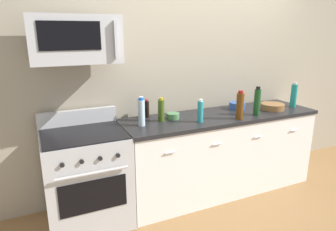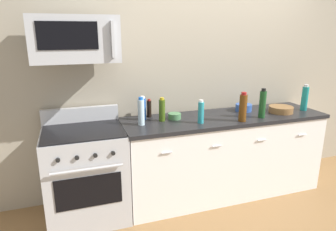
{
  "view_description": "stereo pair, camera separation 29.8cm",
  "coord_description": "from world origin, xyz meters",
  "views": [
    {
      "loc": [
        -1.87,
        -2.66,
        1.82
      ],
      "look_at": [
        -0.68,
        -0.05,
        1.0
      ],
      "focal_mm": 31.88,
      "sensor_mm": 36.0,
      "label": 1
    },
    {
      "loc": [
        -1.6,
        -2.77,
        1.82
      ],
      "look_at": [
        -0.68,
        -0.05,
        1.0
      ],
      "focal_mm": 31.88,
      "sensor_mm": 36.0,
      "label": 2
    }
  ],
  "objects": [
    {
      "name": "counter_unit",
      "position": [
        0.0,
        -0.0,
        0.46
      ],
      "size": [
        2.27,
        0.66,
        0.92
      ],
      "color": "white",
      "rests_on": "ground_plane"
    },
    {
      "name": "bottle_wine_green",
      "position": [
        0.34,
        -0.17,
        1.07
      ],
      "size": [
        0.07,
        0.07,
        0.32
      ],
      "color": "#19471E",
      "rests_on": "countertop_slab"
    },
    {
      "name": "range_oven",
      "position": [
        -1.51,
        0.0,
        0.47
      ],
      "size": [
        0.76,
        0.69,
        1.07
      ],
      "color": "#B7BABF",
      "rests_on": "ground_plane"
    },
    {
      "name": "bottle_olive_oil",
      "position": [
        -0.71,
        0.05,
        1.04
      ],
      "size": [
        0.06,
        0.06,
        0.25
      ],
      "color": "#385114",
      "rests_on": "countertop_slab"
    },
    {
      "name": "bottle_dish_soap",
      "position": [
        -0.36,
        -0.15,
        1.03
      ],
      "size": [
        0.06,
        0.06,
        0.24
      ],
      "color": "teal",
      "rests_on": "countertop_slab"
    },
    {
      "name": "bottle_soda_blue",
      "position": [
        -0.89,
        0.15,
        1.04
      ],
      "size": [
        0.07,
        0.07,
        0.25
      ],
      "color": "#1E4CA5",
      "rests_on": "countertop_slab"
    },
    {
      "name": "bottle_soy_sauce_dark",
      "position": [
        -0.8,
        0.24,
        1.01
      ],
      "size": [
        0.05,
        0.05,
        0.2
      ],
      "color": "black",
      "rests_on": "countertop_slab"
    },
    {
      "name": "bottle_sparkling_teal",
      "position": [
        0.99,
        -0.07,
        1.06
      ],
      "size": [
        0.07,
        0.07,
        0.31
      ],
      "color": "#197F7A",
      "rests_on": "countertop_slab"
    },
    {
      "name": "back_wall",
      "position": [
        0.0,
        0.41,
        1.35
      ],
      "size": [
        5.36,
        0.1,
        2.7
      ],
      "primitive_type": "cube",
      "color": "#9E937F",
      "rests_on": "ground_plane"
    },
    {
      "name": "bowl_blue_mixing",
      "position": [
        0.31,
        0.13,
        0.96
      ],
      "size": [
        0.19,
        0.19,
        0.08
      ],
      "color": "#2D519E",
      "rests_on": "countertop_slab"
    },
    {
      "name": "bottle_wine_amber",
      "position": [
        0.07,
        -0.22,
        1.06
      ],
      "size": [
        0.08,
        0.08,
        0.3
      ],
      "color": "#59330F",
      "rests_on": "countertop_slab"
    },
    {
      "name": "ground_plane",
      "position": [
        0.0,
        0.0,
        0.0
      ],
      "size": [
        6.43,
        6.43,
        0.0
      ],
      "primitive_type": "plane",
      "color": "olive"
    },
    {
      "name": "bowl_wooden_salad",
      "position": [
        0.68,
        -0.06,
        0.96
      ],
      "size": [
        0.27,
        0.27,
        0.07
      ],
      "color": "brown",
      "rests_on": "countertop_slab"
    },
    {
      "name": "bowl_green_glaze",
      "position": [
        -0.56,
        0.08,
        0.95
      ],
      "size": [
        0.14,
        0.14,
        0.06
      ],
      "color": "#477A4C",
      "rests_on": "countertop_slab"
    },
    {
      "name": "microwave",
      "position": [
        -1.51,
        0.05,
        1.75
      ],
      "size": [
        0.74,
        0.44,
        0.4
      ],
      "color": "#B7BABF"
    },
    {
      "name": "bottle_water_clear",
      "position": [
        -0.95,
        -0.01,
        1.05
      ],
      "size": [
        0.07,
        0.07,
        0.28
      ],
      "color": "silver",
      "rests_on": "countertop_slab"
    }
  ]
}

